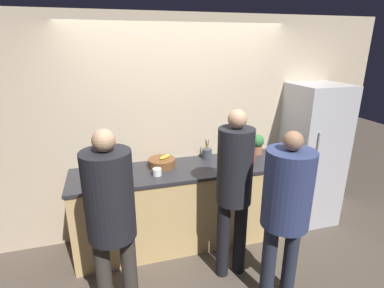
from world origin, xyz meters
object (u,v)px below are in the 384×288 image
object	(u,v)px
utensil_crock	(207,153)
fruit_bowl	(162,162)
cup_white	(157,172)
bottle_red	(252,157)
cup_black	(95,173)
refrigerator	(312,155)
person_right	(286,202)
bottle_green	(118,176)
potted_plant	(257,143)
person_center	(234,183)
person_left	(111,211)

from	to	relation	value
utensil_crock	fruit_bowl	bearing A→B (deg)	-170.37
fruit_bowl	cup_white	bearing A→B (deg)	-112.44
bottle_red	cup_black	world-z (taller)	bottle_red
utensil_crock	bottle_red	size ratio (longest dim) A/B	1.19
refrigerator	person_right	size ratio (longest dim) A/B	1.12
bottle_green	bottle_red	world-z (taller)	bottle_green
refrigerator	potted_plant	world-z (taller)	refrigerator
refrigerator	utensil_crock	size ratio (longest dim) A/B	7.54
person_right	bottle_green	xyz separation A→B (m)	(-1.35, 0.87, 0.03)
fruit_bowl	bottle_green	world-z (taller)	bottle_green
person_center	potted_plant	bearing A→B (deg)	51.19
person_right	utensil_crock	world-z (taller)	person_right
bottle_green	cup_white	size ratio (longest dim) A/B	2.33
fruit_bowl	bottle_green	size ratio (longest dim) A/B	1.42
bottle_red	potted_plant	xyz separation A→B (m)	(0.21, 0.27, 0.06)
person_right	fruit_bowl	distance (m)	1.45
utensil_crock	potted_plant	world-z (taller)	potted_plant
utensil_crock	bottle_red	world-z (taller)	utensil_crock
cup_black	potted_plant	size ratio (longest dim) A/B	0.35
refrigerator	cup_white	distance (m)	2.04
fruit_bowl	person_center	bearing A→B (deg)	-54.69
refrigerator	potted_plant	distance (m)	0.75
fruit_bowl	bottle_red	world-z (taller)	bottle_red
person_right	potted_plant	bearing A→B (deg)	73.15
cup_white	potted_plant	xyz separation A→B (m)	(1.33, 0.30, 0.10)
bottle_green	person_center	bearing A→B (deg)	-24.01
bottle_green	cup_black	size ratio (longest dim) A/B	2.43
utensil_crock	bottle_green	xyz separation A→B (m)	(-1.07, -0.41, 0.02)
refrigerator	bottle_red	distance (m)	0.93
person_center	person_right	xyz separation A→B (m)	(0.30, -0.40, -0.03)
cup_white	bottle_green	bearing A→B (deg)	-168.36
bottle_green	potted_plant	bearing A→B (deg)	12.60
person_center	fruit_bowl	xyz separation A→B (m)	(-0.55, 0.77, -0.03)
fruit_bowl	person_left	bearing A→B (deg)	-120.80
refrigerator	utensil_crock	xyz separation A→B (m)	(-1.37, 0.18, 0.10)
fruit_bowl	potted_plant	xyz separation A→B (m)	(1.23, 0.08, 0.09)
potted_plant	bottle_green	bearing A→B (deg)	-167.40
person_left	person_right	world-z (taller)	person_left
bottle_green	potted_plant	xyz separation A→B (m)	(1.73, 0.39, 0.05)
person_right	bottle_green	world-z (taller)	person_right
fruit_bowl	refrigerator	bearing A→B (deg)	-2.43
fruit_bowl	potted_plant	world-z (taller)	potted_plant
person_left	bottle_green	world-z (taller)	person_left
person_left	cup_white	xyz separation A→B (m)	(0.49, 0.76, -0.05)
refrigerator	fruit_bowl	xyz separation A→B (m)	(-1.94, 0.08, 0.09)
person_left	utensil_crock	bearing A→B (deg)	42.98
bottle_green	cup_black	distance (m)	0.32
person_left	cup_white	world-z (taller)	person_left
fruit_bowl	cup_white	xyz separation A→B (m)	(-0.09, -0.23, -0.01)
refrigerator	cup_white	world-z (taller)	refrigerator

